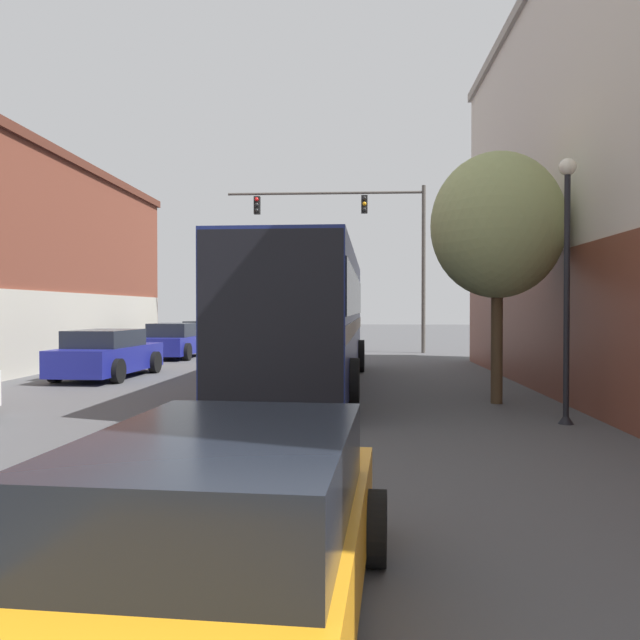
% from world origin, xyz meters
% --- Properties ---
extents(lane_center_line, '(0.14, 44.46, 0.01)m').
position_xyz_m(lane_center_line, '(0.00, 16.23, 0.00)').
color(lane_center_line, silver).
rests_on(lane_center_line, ground_plane).
extents(bus, '(3.04, 11.71, 3.33)m').
position_xyz_m(bus, '(1.90, 16.21, 1.87)').
color(bus, navy).
rests_on(bus, ground_plane).
extents(hatchback_foreground, '(2.12, 4.70, 1.23)m').
position_xyz_m(hatchback_foreground, '(2.34, 3.79, 0.59)').
color(hatchback_foreground, orange).
rests_on(hatchback_foreground, ground_plane).
extents(parked_car_left_near, '(2.54, 4.33, 1.38)m').
position_xyz_m(parked_car_left_near, '(-4.03, 30.33, 0.65)').
color(parked_car_left_near, black).
rests_on(parked_car_left_near, ground_plane).
extents(parked_car_left_far, '(2.08, 4.44, 1.38)m').
position_xyz_m(parked_car_left_far, '(-3.95, 17.74, 0.67)').
color(parked_car_left_far, navy).
rests_on(parked_car_left_far, ground_plane).
extents(parked_car_left_distant, '(2.01, 3.98, 1.40)m').
position_xyz_m(parked_car_left_distant, '(-4.13, 24.88, 0.67)').
color(parked_car_left_distant, navy).
rests_on(parked_car_left_distant, ground_plane).
extents(traffic_signal_gantry, '(8.92, 0.36, 7.49)m').
position_xyz_m(traffic_signal_gantry, '(3.64, 28.45, 5.41)').
color(traffic_signal_gantry, '#514C47').
rests_on(traffic_signal_gantry, ground_plane).
extents(street_lamp, '(0.29, 0.29, 4.52)m').
position_xyz_m(street_lamp, '(6.72, 11.17, 2.49)').
color(street_lamp, black).
rests_on(street_lamp, ground_plane).
extents(street_tree_near, '(2.75, 2.47, 5.21)m').
position_xyz_m(street_tree_near, '(6.07, 13.47, 3.68)').
color(street_tree_near, '#4C3823').
rests_on(street_tree_near, ground_plane).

